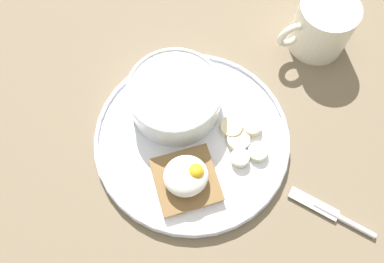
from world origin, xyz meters
The scene contains 12 objects.
ground_plane centered at (0.00, 0.00, 1.00)cm, with size 120.00×120.00×2.00cm, color #74644E.
plate centered at (0.00, 0.00, 2.80)cm, with size 28.40×28.40×1.60cm.
oatmeal_bowl centered at (1.26, -5.46, 5.71)cm, with size 13.52×13.52×5.51cm.
toast_slice centered at (2.25, 6.30, 3.70)cm, with size 8.91×8.91×1.24cm.
poached_egg centered at (2.11, 6.30, 5.79)cm, with size 5.96×5.71×3.43cm.
banana_slice_front centered at (-5.80, -0.16, 3.73)cm, with size 4.18×4.23×1.60cm.
banana_slice_left centered at (-6.27, 2.15, 3.54)cm, with size 4.53×4.51×1.18cm.
banana_slice_back centered at (-8.55, 4.46, 3.58)cm, with size 4.08×4.09×1.43cm.
banana_slice_right centered at (-5.80, 4.83, 3.69)cm, with size 3.71×3.68×1.49cm.
banana_slice_inner centered at (-8.79, 0.62, 3.61)cm, with size 3.65×3.72×1.44cm.
coffee_mug centered at (-23.37, -12.39, 6.30)cm, with size 12.38×9.05×8.37cm.
knife centered at (-16.09, 14.83, 2.40)cm, with size 9.83×9.12×0.80cm.
Camera 1 is at (4.49, 20.01, 53.11)cm, focal length 35.00 mm.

